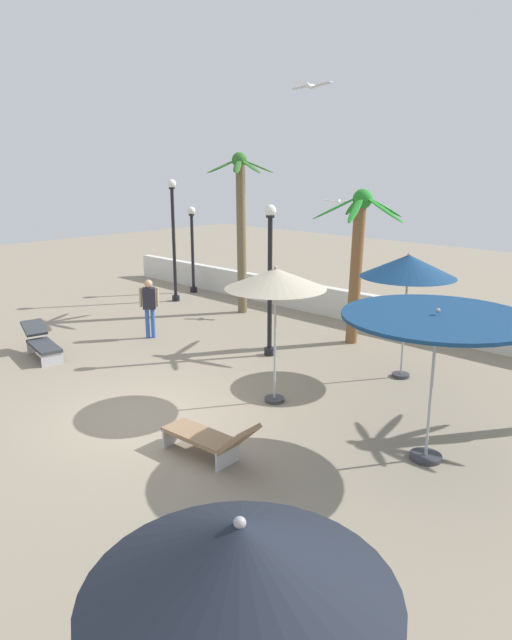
# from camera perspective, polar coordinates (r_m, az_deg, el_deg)

# --- Properties ---
(ground_plane) EXTENTS (56.00, 56.00, 0.00)m
(ground_plane) POSITION_cam_1_polar(r_m,az_deg,el_deg) (11.87, -10.77, -9.41)
(ground_plane) COLOR gray
(boundary_wall) EXTENTS (25.20, 0.30, 0.96)m
(boundary_wall) POSITION_cam_1_polar(r_m,az_deg,el_deg) (18.09, 12.99, 0.66)
(boundary_wall) COLOR silver
(boundary_wall) RESTS_ON ground_plane
(patio_umbrella_0) EXTENTS (3.07, 3.07, 2.67)m
(patio_umbrella_0) POSITION_cam_1_polar(r_m,az_deg,el_deg) (9.67, 17.54, -0.35)
(patio_umbrella_0) COLOR #333338
(patio_umbrella_0) RESTS_ON ground_plane
(patio_umbrella_1) EXTENTS (2.07, 2.07, 2.80)m
(patio_umbrella_1) POSITION_cam_1_polar(r_m,az_deg,el_deg) (3.88, -1.59, -22.78)
(patio_umbrella_1) COLOR #333338
(patio_umbrella_1) RESTS_ON ground_plane
(patio_umbrella_2) EXTENTS (2.18, 2.18, 2.97)m
(patio_umbrella_2) POSITION_cam_1_polar(r_m,az_deg,el_deg) (13.49, 14.90, 5.14)
(patio_umbrella_2) COLOR #333338
(patio_umbrella_2) RESTS_ON ground_plane
(patio_umbrella_3) EXTENTS (2.09, 2.09, 2.93)m
(patio_umbrella_3) POSITION_cam_1_polar(r_m,az_deg,el_deg) (11.61, 1.95, 4.03)
(patio_umbrella_3) COLOR #333338
(patio_umbrella_3) RESTS_ON ground_plane
(palm_tree_0) EXTENTS (2.49, 2.59, 4.28)m
(palm_tree_0) POSITION_cam_1_polar(r_m,az_deg,el_deg) (15.95, 10.11, 6.95)
(palm_tree_0) COLOR brown
(palm_tree_0) RESTS_ON ground_plane
(palm_tree_1) EXTENTS (2.24, 2.24, 5.29)m
(palm_tree_1) POSITION_cam_1_polar(r_m,az_deg,el_deg) (19.21, -1.52, 10.37)
(palm_tree_1) COLOR brown
(palm_tree_1) RESTS_ON ground_plane
(lamp_post_0) EXTENTS (0.31, 0.31, 3.35)m
(lamp_post_0) POSITION_cam_1_polar(r_m,az_deg,el_deg) (22.65, -6.34, 7.41)
(lamp_post_0) COLOR black
(lamp_post_0) RESTS_ON ground_plane
(lamp_post_1) EXTENTS (0.31, 0.31, 4.41)m
(lamp_post_1) POSITION_cam_1_polar(r_m,az_deg,el_deg) (21.15, -8.20, 8.36)
(lamp_post_1) COLOR black
(lamp_post_1) RESTS_ON ground_plane
(lamp_post_2) EXTENTS (0.30, 0.30, 3.94)m
(lamp_post_2) POSITION_cam_1_polar(r_m,az_deg,el_deg) (14.75, 1.39, 4.36)
(lamp_post_2) COLOR black
(lamp_post_2) RESTS_ON ground_plane
(lounge_chair_0) EXTENTS (1.91, 0.87, 0.81)m
(lounge_chair_0) POSITION_cam_1_polar(r_m,az_deg,el_deg) (16.06, -20.56, -2.04)
(lounge_chair_0) COLOR #B7B7BC
(lounge_chair_0) RESTS_ON ground_plane
(lounge_chair_2) EXTENTS (1.92, 0.68, 0.84)m
(lounge_chair_2) POSITION_cam_1_polar(r_m,az_deg,el_deg) (10.00, -4.60, -11.58)
(lounge_chair_2) COLOR #B7B7BC
(lounge_chair_2) RESTS_ON ground_plane
(guest_0) EXTENTS (0.42, 0.45, 1.73)m
(guest_0) POSITION_cam_1_polar(r_m,az_deg,el_deg) (16.80, -10.57, 1.70)
(guest_0) COLOR #3359B2
(guest_0) RESTS_ON ground_plane
(seagull_0) EXTENTS (1.17, 0.38, 0.14)m
(seagull_0) POSITION_cam_1_polar(r_m,az_deg,el_deg) (15.09, 5.54, 22.14)
(seagull_0) COLOR white
(seagull_1) EXTENTS (0.84, 0.66, 0.14)m
(seagull_1) POSITION_cam_1_polar(r_m,az_deg,el_deg) (19.48, 8.24, 11.59)
(seagull_1) COLOR white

